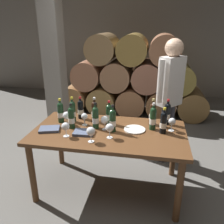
# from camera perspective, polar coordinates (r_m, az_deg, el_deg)

# --- Properties ---
(ground_plane) EXTENTS (14.00, 14.00, 0.00)m
(ground_plane) POSITION_cam_1_polar(r_m,az_deg,el_deg) (3.01, -0.73, -17.79)
(ground_plane) COLOR #66635E
(cellar_back_wall) EXTENTS (10.00, 0.24, 2.80)m
(cellar_back_wall) POSITION_cam_1_polar(r_m,az_deg,el_deg) (6.53, 6.67, 16.65)
(cellar_back_wall) COLOR gray
(cellar_back_wall) RESTS_ON ground_plane
(barrel_stack) EXTENTS (3.12, 0.90, 1.69)m
(barrel_stack) POSITION_cam_1_polar(r_m,az_deg,el_deg) (5.05, 5.01, 8.01)
(barrel_stack) COLOR olive
(barrel_stack) RESTS_ON ground_plane
(stone_pillar) EXTENTS (0.32, 0.32, 2.60)m
(stone_pillar) POSITION_cam_1_polar(r_m,az_deg,el_deg) (4.32, -14.07, 12.63)
(stone_pillar) COLOR gray
(stone_pillar) RESTS_ON ground_plane
(dining_table) EXTENTS (1.70, 0.90, 0.76)m
(dining_table) POSITION_cam_1_polar(r_m,az_deg,el_deg) (2.64, -0.79, -6.43)
(dining_table) COLOR brown
(dining_table) RESTS_ON ground_plane
(wine_bottle_0) EXTENTS (0.07, 0.07, 0.29)m
(wine_bottle_0) POSITION_cam_1_polar(r_m,az_deg,el_deg) (2.56, 12.53, -2.46)
(wine_bottle_0) COLOR black
(wine_bottle_0) RESTS_ON dining_table
(wine_bottle_1) EXTENTS (0.07, 0.07, 0.28)m
(wine_bottle_1) POSITION_cam_1_polar(r_m,az_deg,el_deg) (2.92, -7.72, 0.73)
(wine_bottle_1) COLOR black
(wine_bottle_1) RESTS_ON dining_table
(wine_bottle_2) EXTENTS (0.07, 0.07, 0.30)m
(wine_bottle_2) POSITION_cam_1_polar(r_m,az_deg,el_deg) (2.85, -12.52, -0.02)
(wine_bottle_2) COLOR #19381E
(wine_bottle_2) RESTS_ON dining_table
(wine_bottle_3) EXTENTS (0.07, 0.07, 0.31)m
(wine_bottle_3) POSITION_cam_1_polar(r_m,az_deg,el_deg) (2.83, -9.67, 0.18)
(wine_bottle_3) COLOR #19381E
(wine_bottle_3) RESTS_ON dining_table
(wine_bottle_4) EXTENTS (0.07, 0.07, 0.31)m
(wine_bottle_4) POSITION_cam_1_polar(r_m,az_deg,el_deg) (2.80, 13.40, -0.35)
(wine_bottle_4) COLOR black
(wine_bottle_4) RESTS_ON dining_table
(wine_bottle_5) EXTENTS (0.07, 0.07, 0.32)m
(wine_bottle_5) POSITION_cam_1_polar(r_m,az_deg,el_deg) (2.75, 9.91, -0.40)
(wine_bottle_5) COLOR black
(wine_bottle_5) RESTS_ON dining_table
(wine_bottle_6) EXTENTS (0.07, 0.07, 0.31)m
(wine_bottle_6) POSITION_cam_1_polar(r_m,az_deg,el_deg) (2.62, -4.07, -1.32)
(wine_bottle_6) COLOR #19381E
(wine_bottle_6) RESTS_ON dining_table
(wine_bottle_7) EXTENTS (0.07, 0.07, 0.29)m
(wine_bottle_7) POSITION_cam_1_polar(r_m,az_deg,el_deg) (2.73, -0.73, -0.47)
(wine_bottle_7) COLOR #19381E
(wine_bottle_7) RESTS_ON dining_table
(wine_bottle_8) EXTENTS (0.07, 0.07, 0.31)m
(wine_bottle_8) POSITION_cam_1_polar(r_m,az_deg,el_deg) (2.54, 0.16, -2.01)
(wine_bottle_8) COLOR #19381E
(wine_bottle_8) RESTS_ON dining_table
(wine_bottle_9) EXTENTS (0.07, 0.07, 0.31)m
(wine_bottle_9) POSITION_cam_1_polar(r_m,az_deg,el_deg) (2.63, 10.02, -1.50)
(wine_bottle_9) COLOR #19381E
(wine_bottle_9) RESTS_ON dining_table
(wine_bottle_10) EXTENTS (0.07, 0.07, 0.31)m
(wine_bottle_10) POSITION_cam_1_polar(r_m,az_deg,el_deg) (2.80, -4.31, 0.17)
(wine_bottle_10) COLOR black
(wine_bottle_10) RESTS_ON dining_table
(wine_bottle_11) EXTENTS (0.07, 0.07, 0.30)m
(wine_bottle_11) POSITION_cam_1_polar(r_m,az_deg,el_deg) (2.66, -9.92, -1.31)
(wine_bottle_11) COLOR #19381E
(wine_bottle_11) RESTS_ON dining_table
(wine_glass_0) EXTENTS (0.09, 0.09, 0.16)m
(wine_glass_0) POSITION_cam_1_polar(r_m,az_deg,el_deg) (2.40, -0.57, -3.95)
(wine_glass_0) COLOR white
(wine_glass_0) RESTS_ON dining_table
(wine_glass_1) EXTENTS (0.09, 0.09, 0.16)m
(wine_glass_1) POSITION_cam_1_polar(r_m,az_deg,el_deg) (2.33, -5.24, -4.82)
(wine_glass_1) COLOR white
(wine_glass_1) RESTS_ON dining_table
(wine_glass_2) EXTENTS (0.09, 0.09, 0.16)m
(wine_glass_2) POSITION_cam_1_polar(r_m,az_deg,el_deg) (2.59, -1.82, -2.03)
(wine_glass_2) COLOR white
(wine_glass_2) RESTS_ON dining_table
(wine_glass_3) EXTENTS (0.08, 0.08, 0.15)m
(wine_glass_3) POSITION_cam_1_polar(r_m,az_deg,el_deg) (2.64, 14.53, -2.36)
(wine_glass_3) COLOR white
(wine_glass_3) RESTS_ON dining_table
(wine_glass_4) EXTENTS (0.08, 0.08, 0.15)m
(wine_glass_4) POSITION_cam_1_polar(r_m,az_deg,el_deg) (2.72, -6.80, -1.16)
(wine_glass_4) COLOR white
(wine_glass_4) RESTS_ON dining_table
(wine_glass_5) EXTENTS (0.09, 0.09, 0.16)m
(wine_glass_5) POSITION_cam_1_polar(r_m,az_deg,el_deg) (2.76, -11.08, -0.92)
(wine_glass_5) COLOR white
(wine_glass_5) RESTS_ON dining_table
(wine_glass_6) EXTENTS (0.09, 0.09, 0.16)m
(wine_glass_6) POSITION_cam_1_polar(r_m,az_deg,el_deg) (2.48, -11.34, -3.56)
(wine_glass_6) COLOR white
(wine_glass_6) RESTS_ON dining_table
(tasting_notebook) EXTENTS (0.26, 0.22, 0.03)m
(tasting_notebook) POSITION_cam_1_polar(r_m,az_deg,el_deg) (2.70, -15.11, -4.08)
(tasting_notebook) COLOR #4C5670
(tasting_notebook) RESTS_ON dining_table
(leather_ledger) EXTENTS (0.23, 0.18, 0.03)m
(leather_ledger) POSITION_cam_1_polar(r_m,az_deg,el_deg) (2.55, -6.94, -5.01)
(leather_ledger) COLOR #4C5670
(leather_ledger) RESTS_ON dining_table
(serving_plate) EXTENTS (0.24, 0.24, 0.01)m
(serving_plate) POSITION_cam_1_polar(r_m,az_deg,el_deg) (2.63, 5.57, -4.29)
(serving_plate) COLOR white
(serving_plate) RESTS_ON dining_table
(sommelier_presenting) EXTENTS (0.36, 0.39, 1.72)m
(sommelier_presenting) POSITION_cam_1_polar(r_m,az_deg,el_deg) (3.17, 14.11, 4.97)
(sommelier_presenting) COLOR #383842
(sommelier_presenting) RESTS_ON ground_plane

